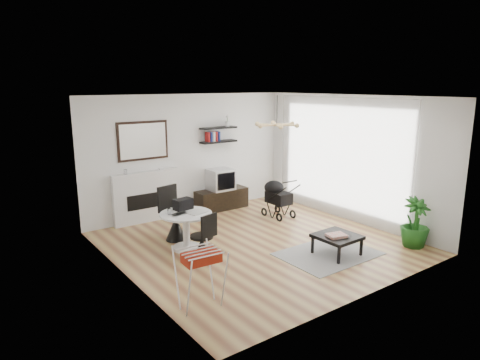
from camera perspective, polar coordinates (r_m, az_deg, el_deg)
floor at (r=8.10m, az=2.24°, el=-8.41°), size 5.00×5.00×0.00m
ceiling at (r=7.55m, az=2.42°, el=11.06°), size 5.00×5.00×0.00m
wall_back at (r=9.76m, az=-6.81°, el=3.40°), size 5.00×0.00×5.00m
wall_left at (r=6.51m, az=-15.25°, el=-1.69°), size 0.00×5.00×5.00m
wall_right at (r=9.44m, az=14.34°, el=2.77°), size 0.00×5.00×5.00m
sheer_curtain at (r=9.49m, az=13.03°, el=2.89°), size 0.04×3.60×2.60m
fireplace at (r=9.35m, az=-12.35°, el=-1.38°), size 1.50×0.17×2.16m
shelf_lower at (r=9.99m, az=-2.87°, el=5.13°), size 0.90×0.25×0.04m
shelf_upper at (r=9.95m, az=-2.89°, el=6.96°), size 0.90×0.25×0.04m
pendant_lamp at (r=8.27m, az=4.92°, el=7.35°), size 0.90×0.90×0.10m
tv_console at (r=10.17m, az=-2.47°, el=-2.56°), size 1.27×0.44×0.48m
crt_tv at (r=10.04m, az=-2.62°, el=0.09°), size 0.57×0.50×0.50m
dining_table at (r=7.73m, az=-7.18°, el=-6.02°), size 0.93×0.93×0.68m
laptop at (r=7.56m, az=-7.92°, el=-4.54°), size 0.34×0.26×0.02m
black_bag at (r=7.85m, az=-7.60°, el=-3.20°), size 0.36×0.24×0.20m
newspaper at (r=7.67m, az=-5.84°, el=-4.29°), size 0.40×0.36×0.01m
drinking_glass at (r=7.61m, az=-9.42°, el=-4.16°), size 0.06×0.06×0.11m
chair_far at (r=8.26m, az=-8.66°, el=-5.72°), size 0.52×0.53×1.03m
chair_near at (r=7.34m, az=-5.01°, el=-8.57°), size 0.42×0.43×0.83m
drying_rack at (r=5.78m, az=-5.31°, el=-12.83°), size 0.58×0.55×0.82m
stroller at (r=9.61m, az=4.97°, el=-2.62°), size 0.45×0.75×0.90m
rug at (r=7.76m, az=11.66°, el=-9.61°), size 1.67×1.20×0.01m
coffee_table at (r=7.65m, az=12.83°, el=-7.44°), size 0.70×0.70×0.35m
magazines at (r=7.54m, az=12.73°, el=-7.22°), size 0.36×0.31×0.04m
potted_plant at (r=8.42m, az=22.31°, el=-5.26°), size 0.62×0.62×0.91m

